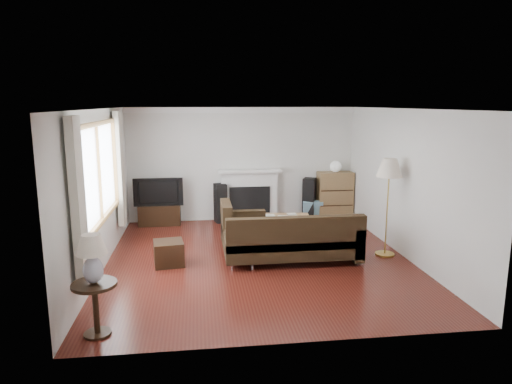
{
  "coord_description": "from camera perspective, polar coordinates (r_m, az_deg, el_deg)",
  "views": [
    {
      "loc": [
        -0.97,
        -7.25,
        2.59
      ],
      "look_at": [
        0.0,
        0.3,
        1.1
      ],
      "focal_mm": 32.0,
      "sensor_mm": 36.0,
      "label": 1
    }
  ],
  "objects": [
    {
      "name": "globe_lamp",
      "position": [
        10.34,
        9.93,
        3.16
      ],
      "size": [
        0.25,
        0.25,
        0.25
      ],
      "primitive_type": "sphere",
      "color": "white",
      "rests_on": "bookshelf"
    },
    {
      "name": "sectional_sofa",
      "position": [
        7.61,
        4.52,
        -5.77
      ],
      "size": [
        2.42,
        1.77,
        0.78
      ],
      "primitive_type": "cube",
      "color": "black",
      "rests_on": "ground"
    },
    {
      "name": "television",
      "position": [
        9.96,
        -12.06,
        0.13
      ],
      "size": [
        1.03,
        0.14,
        0.6
      ],
      "primitive_type": "imported",
      "color": "black",
      "rests_on": "tv_stand"
    },
    {
      "name": "tv_stand",
      "position": [
        10.07,
        -11.94,
        -2.77
      ],
      "size": [
        0.88,
        0.4,
        0.44
      ],
      "primitive_type": "cube",
      "color": "black",
      "rests_on": "ground"
    },
    {
      "name": "curtain_far",
      "position": [
        8.77,
        -16.65,
        2.81
      ],
      "size": [
        0.1,
        0.35,
        2.1
      ],
      "primitive_type": "cube",
      "color": "beige",
      "rests_on": "room"
    },
    {
      "name": "floor_lamp",
      "position": [
        8.07,
        16.09,
        -1.89
      ],
      "size": [
        0.52,
        0.52,
        1.68
      ],
      "primitive_type": "cube",
      "rotation": [
        0.0,
        0.0,
        -0.24
      ],
      "color": "gold",
      "rests_on": "ground"
    },
    {
      "name": "bookshelf",
      "position": [
        10.45,
        9.81,
        -0.43
      ],
      "size": [
        0.78,
        0.37,
        1.07
      ],
      "primitive_type": "cube",
      "color": "olive",
      "rests_on": "ground"
    },
    {
      "name": "footstool",
      "position": [
        7.6,
        -10.85,
        -7.5
      ],
      "size": [
        0.52,
        0.52,
        0.39
      ],
      "primitive_type": "cube",
      "rotation": [
        0.0,
        0.0,
        0.13
      ],
      "color": "black",
      "rests_on": "ground"
    },
    {
      "name": "curtain_near",
      "position": [
        5.84,
        -21.34,
        -1.47
      ],
      "size": [
        0.1,
        0.35,
        2.1
      ],
      "primitive_type": "cube",
      "color": "beige",
      "rests_on": "room"
    },
    {
      "name": "speaker_left",
      "position": [
        10.05,
        -4.47,
        -1.38
      ],
      "size": [
        0.3,
        0.33,
        0.86
      ],
      "primitive_type": "cube",
      "rotation": [
        0.0,
        0.0,
        0.23
      ],
      "color": "black",
      "rests_on": "ground"
    },
    {
      "name": "fireplace",
      "position": [
        10.16,
        -0.84,
        -0.37
      ],
      "size": [
        1.4,
        0.26,
        1.15
      ],
      "primitive_type": "cube",
      "color": "white",
      "rests_on": "room"
    },
    {
      "name": "coffee_table",
      "position": [
        8.97,
        3.24,
        -4.32
      ],
      "size": [
        1.14,
        0.71,
        0.42
      ],
      "primitive_type": "cube",
      "rotation": [
        0.0,
        0.0,
        -0.12
      ],
      "color": "#9F774C",
      "rests_on": "ground"
    },
    {
      "name": "window",
      "position": [
        7.28,
        -18.98,
        2.25
      ],
      "size": [
        0.12,
        2.74,
        1.54
      ],
      "primitive_type": "cube",
      "color": "brown",
      "rests_on": "room"
    },
    {
      "name": "table_lamp",
      "position": [
        5.38,
        -19.78,
        -7.92
      ],
      "size": [
        0.34,
        0.34,
        0.55
      ],
      "primitive_type": "cube",
      "color": "silver",
      "rests_on": "side_table"
    },
    {
      "name": "speaker_right",
      "position": [
        10.3,
        6.66,
        -0.87
      ],
      "size": [
        0.37,
        0.39,
        0.94
      ],
      "primitive_type": "cube",
      "rotation": [
        0.0,
        0.0,
        -0.43
      ],
      "color": "black",
      "rests_on": "ground"
    },
    {
      "name": "side_table",
      "position": [
        5.59,
        -19.38,
        -13.64
      ],
      "size": [
        0.5,
        0.5,
        0.62
      ],
      "primitive_type": "cube",
      "color": "black",
      "rests_on": "ground"
    },
    {
      "name": "room",
      "position": [
        7.44,
        0.29,
        0.69
      ],
      "size": [
        5.1,
        5.6,
        2.54
      ],
      "color": "#4F1911",
      "rests_on": "ground"
    }
  ]
}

